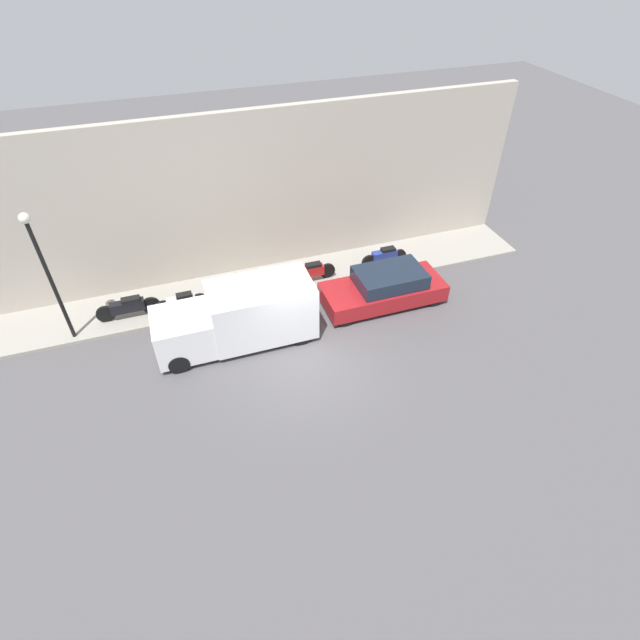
{
  "coord_description": "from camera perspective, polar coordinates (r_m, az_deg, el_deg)",
  "views": [
    {
      "loc": [
        -10.64,
        3.3,
        11.1
      ],
      "look_at": [
        1.12,
        -0.73,
        0.6
      ],
      "focal_mm": 28.0,
      "sensor_mm": 36.0,
      "label": 1
    }
  ],
  "objects": [
    {
      "name": "scooter_silver",
      "position": [
        17.76,
        -15.52,
        1.97
      ],
      "size": [
        0.3,
        1.82,
        0.73
      ],
      "color": "#B7B7BF",
      "rests_on": "sidewalk"
    },
    {
      "name": "motorcycle_blue",
      "position": [
        19.64,
        7.39,
        7.27
      ],
      "size": [
        0.3,
        1.85,
        0.74
      ],
      "color": "navy",
      "rests_on": "sidewalk"
    },
    {
      "name": "ground_plane",
      "position": [
        15.73,
        -1.21,
        -4.72
      ],
      "size": [
        60.0,
        60.0,
        0.0
      ],
      "primitive_type": "plane",
      "color": "#514F51"
    },
    {
      "name": "building_facade",
      "position": [
        18.48,
        -6.92,
        13.94
      ],
      "size": [
        0.3,
        19.88,
        6.02
      ],
      "color": "#B2A899",
      "rests_on": "ground_plane"
    },
    {
      "name": "streetlamp",
      "position": [
        16.71,
        -29.04,
        5.69
      ],
      "size": [
        0.31,
        0.31,
        4.48
      ],
      "color": "black",
      "rests_on": "sidewalk"
    },
    {
      "name": "motorcycle_red",
      "position": [
        18.59,
        -1.14,
        5.56
      ],
      "size": [
        0.3,
        1.98,
        0.73
      ],
      "color": "#B21E1E",
      "rests_on": "sidewalk"
    },
    {
      "name": "delivery_van",
      "position": [
        15.98,
        -9.35,
        0.41
      ],
      "size": [
        1.82,
        5.04,
        2.02
      ],
      "color": "white",
      "rests_on": "ground_plane"
    },
    {
      "name": "parked_car",
      "position": [
        17.78,
        7.4,
        3.68
      ],
      "size": [
        1.77,
        4.32,
        1.29
      ],
      "color": "maroon",
      "rests_on": "ground_plane"
    },
    {
      "name": "sidewalk",
      "position": [
        18.9,
        -5.3,
        4.27
      ],
      "size": [
        2.3,
        19.88,
        0.13
      ],
      "color": "gray",
      "rests_on": "ground_plane"
    },
    {
      "name": "motorcycle_black",
      "position": [
        18.09,
        -21.07,
        1.42
      ],
      "size": [
        0.3,
        2.1,
        0.76
      ],
      "color": "black",
      "rests_on": "sidewalk"
    }
  ]
}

